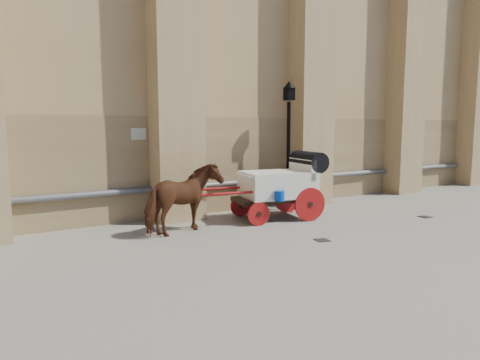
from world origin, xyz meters
TOP-DOWN VIEW (x-y plane):
  - ground at (0.00, 0.00)m, footprint 90.00×90.00m
  - horse at (-1.52, 2.04)m, footprint 2.28×1.54m
  - carriage at (1.73, 2.19)m, footprint 4.63×1.96m
  - street_lamp at (2.65, 3.11)m, footprint 0.39×0.39m
  - drain_grate_near at (0.98, -0.36)m, footprint 0.39×0.39m
  - drain_grate_far at (5.46, 0.01)m, footprint 0.34×0.34m

SIDE VIEW (x-z plane):
  - ground at x=0.00m, z-range 0.00..0.00m
  - drain_grate_near at x=0.98m, z-range 0.00..0.01m
  - drain_grate_far at x=5.46m, z-range 0.00..0.01m
  - horse at x=-1.52m, z-range 0.00..1.76m
  - carriage at x=1.73m, z-range 0.08..2.04m
  - street_lamp at x=2.65m, z-range 0.14..4.28m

